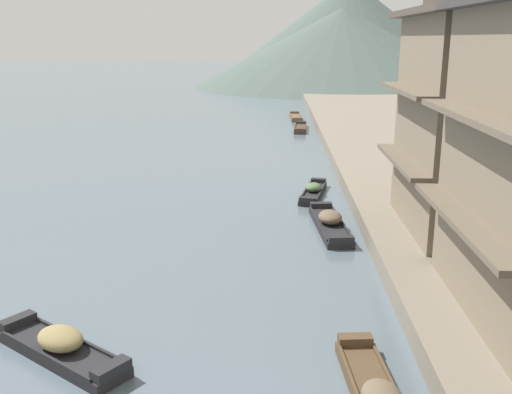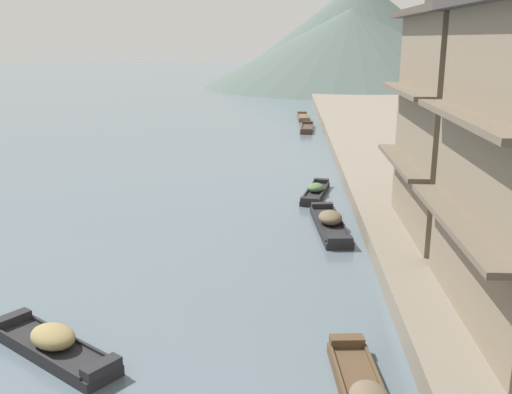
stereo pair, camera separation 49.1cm
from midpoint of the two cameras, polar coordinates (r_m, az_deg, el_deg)
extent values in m
cube|color=slate|center=(36.19, 22.94, 2.26)|extent=(18.00, 110.00, 0.71)
cube|color=#423328|center=(51.25, 5.28, 6.64)|extent=(1.31, 4.86, 0.25)
cube|color=#423328|center=(53.45, 5.35, 7.25)|extent=(0.94, 0.42, 0.23)
cube|color=#423328|center=(48.99, 5.21, 6.53)|extent=(0.94, 0.42, 0.23)
cube|color=#423328|center=(51.24, 4.75, 6.84)|extent=(0.34, 4.31, 0.08)
cube|color=#423328|center=(51.22, 5.81, 6.81)|extent=(0.34, 4.31, 0.08)
cube|color=brown|center=(15.33, 9.81, -13.69)|extent=(0.88, 0.43, 0.23)
cube|color=brown|center=(58.66, 4.86, 7.73)|extent=(1.18, 5.28, 0.23)
cube|color=brown|center=(61.09, 4.75, 8.23)|extent=(0.96, 0.38, 0.21)
cube|color=brown|center=(56.18, 4.99, 7.62)|extent=(0.96, 0.38, 0.21)
cube|color=brown|center=(58.62, 4.38, 7.88)|extent=(0.19, 4.76, 0.08)
cube|color=brown|center=(58.67, 5.35, 7.87)|extent=(0.19, 4.76, 0.08)
cube|color=#232326|center=(15.91, -18.22, -14.09)|extent=(4.01, 3.28, 0.28)
cube|color=#232326|center=(14.38, -13.88, -15.87)|extent=(0.85, 0.99, 0.25)
cube|color=#232326|center=(17.29, -21.91, -11.00)|extent=(0.85, 0.99, 0.25)
cube|color=#232326|center=(16.05, -16.79, -12.95)|extent=(3.03, 2.19, 0.08)
cube|color=#232326|center=(15.61, -19.82, -14.09)|extent=(3.03, 2.19, 0.08)
ellipsoid|color=olive|center=(15.72, -18.35, -12.80)|extent=(1.64, 1.55, 0.53)
cube|color=#232326|center=(24.64, 7.80, -2.88)|extent=(1.52, 5.08, 0.26)
cube|color=#232326|center=(26.79, 6.99, -0.82)|extent=(1.00, 0.44, 0.23)
cube|color=#232326|center=(22.37, 8.81, -4.16)|extent=(1.00, 0.44, 0.23)
cube|color=#232326|center=(24.51, 6.66, -2.53)|extent=(0.48, 4.49, 0.08)
cube|color=#232326|center=(24.68, 8.96, -2.49)|extent=(0.48, 4.49, 0.08)
ellipsoid|color=brown|center=(24.52, 7.83, -2.00)|extent=(1.09, 1.44, 0.53)
cube|color=#232326|center=(29.77, 6.29, 0.32)|extent=(1.71, 4.33, 0.23)
cube|color=#232326|center=(31.61, 6.84, 1.59)|extent=(0.84, 0.51, 0.20)
cube|color=#232326|center=(27.83, 5.69, -0.26)|extent=(0.84, 0.51, 0.20)
cube|color=#232326|center=(29.78, 5.55, 0.66)|extent=(0.83, 3.68, 0.08)
cube|color=#232326|center=(29.67, 7.05, 0.56)|extent=(0.83, 3.68, 0.08)
ellipsoid|color=#4C6B42|center=(29.68, 6.31, 0.93)|extent=(0.99, 1.23, 0.43)
cube|color=brown|center=(15.49, 19.70, -2.26)|extent=(0.70, 7.04, 0.16)
cube|color=brown|center=(14.96, 20.59, 7.29)|extent=(0.70, 7.04, 0.16)
cube|color=#7F705B|center=(22.89, 21.17, 6.38)|extent=(4.49, 6.37, 7.80)
cube|color=brown|center=(22.44, 14.54, 3.39)|extent=(0.70, 6.37, 0.16)
cube|color=brown|center=(22.08, 14.99, 10.00)|extent=(0.70, 6.37, 0.16)
cube|color=#4C4238|center=(22.69, 22.18, 16.44)|extent=(5.39, 7.27, 0.24)
cone|color=#4C5B56|center=(99.68, 9.41, 14.20)|extent=(48.43, 48.43, 12.52)
cone|color=#4C5B56|center=(127.93, 10.16, 15.93)|extent=(52.18, 52.18, 19.55)
camera|label=1|loc=(0.25, -89.42, 0.16)|focal=40.98mm
camera|label=2|loc=(0.25, 90.58, -0.16)|focal=40.98mm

